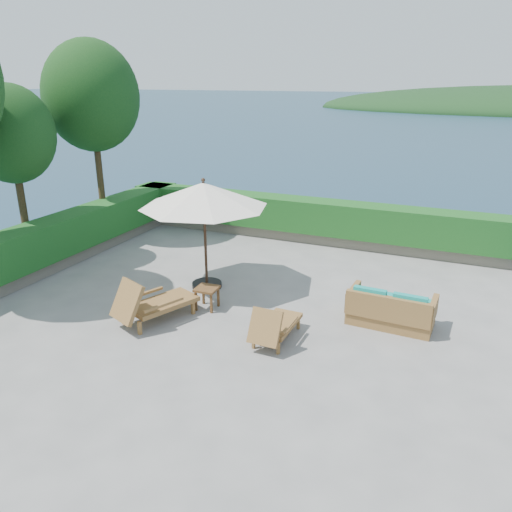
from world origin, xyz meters
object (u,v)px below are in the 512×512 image
at_px(lounge_right, 274,325).
at_px(side_table, 207,291).
at_px(wicker_loveseat, 390,311).
at_px(lounge_left, 152,303).
at_px(patio_umbrella, 204,196).

bearing_deg(lounge_right, side_table, 158.68).
xyz_separation_m(side_table, wicker_loveseat, (3.92, 0.79, -0.08)).
relative_size(lounge_left, lounge_right, 1.31).
distance_m(patio_umbrella, side_table, 2.26).
xyz_separation_m(patio_umbrella, side_table, (0.60, -1.08, -1.90)).
relative_size(lounge_left, side_table, 3.84).
relative_size(patio_umbrella, side_table, 6.82).
bearing_deg(lounge_left, wicker_loveseat, 44.04).
xyz_separation_m(patio_umbrella, lounge_right, (2.53, -1.88, -1.96)).
bearing_deg(patio_umbrella, lounge_left, -94.53).
height_order(lounge_left, side_table, lounge_left).
distance_m(lounge_left, wicker_loveseat, 5.03).
distance_m(lounge_right, side_table, 2.09).
bearing_deg(side_table, wicker_loveseat, 11.47).
distance_m(lounge_left, side_table, 1.29).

